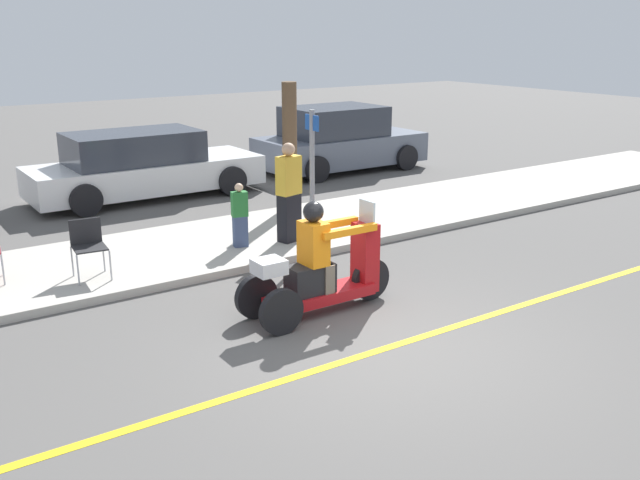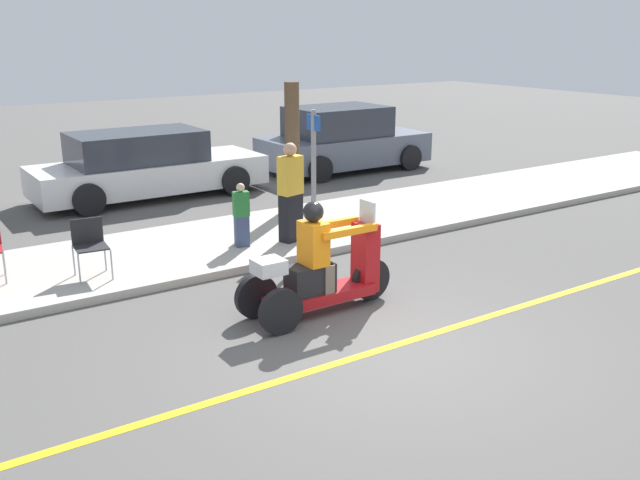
{
  "view_description": "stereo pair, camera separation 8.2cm",
  "coord_description": "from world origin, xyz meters",
  "px_view_note": "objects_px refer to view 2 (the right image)",
  "views": [
    {
      "loc": [
        -4.85,
        -5.75,
        3.55
      ],
      "look_at": [
        -0.02,
        1.32,
        0.98
      ],
      "focal_mm": 40.0,
      "sensor_mm": 36.0,
      "label": 1
    },
    {
      "loc": [
        -4.78,
        -5.79,
        3.55
      ],
      "look_at": [
        -0.02,
        1.32,
        0.98
      ],
      "focal_mm": 40.0,
      "sensor_mm": 36.0,
      "label": 2
    }
  ],
  "objects_px": {
    "folding_chair_set_back": "(89,242)",
    "tree_trunk": "(292,147)",
    "spectator_near_curb": "(241,216)",
    "motorcycle_trike": "(320,273)",
    "parked_car_lot_right": "(342,141)",
    "parked_car_lot_center": "(146,166)",
    "spectator_with_child": "(291,194)",
    "street_sign": "(314,174)"
  },
  "relations": [
    {
      "from": "motorcycle_trike",
      "to": "spectator_with_child",
      "type": "bearing_deg",
      "value": 66.05
    },
    {
      "from": "motorcycle_trike",
      "to": "tree_trunk",
      "type": "bearing_deg",
      "value": 62.34
    },
    {
      "from": "tree_trunk",
      "to": "motorcycle_trike",
      "type": "bearing_deg",
      "value": -117.66
    },
    {
      "from": "motorcycle_trike",
      "to": "folding_chair_set_back",
      "type": "xyz_separation_m",
      "value": [
        -2.12,
        2.72,
        0.09
      ]
    },
    {
      "from": "spectator_with_child",
      "to": "tree_trunk",
      "type": "xyz_separation_m",
      "value": [
        1.16,
        1.83,
        0.43
      ]
    },
    {
      "from": "motorcycle_trike",
      "to": "parked_car_lot_center",
      "type": "relative_size",
      "value": 0.44
    },
    {
      "from": "parked_car_lot_center",
      "to": "motorcycle_trike",
      "type": "bearing_deg",
      "value": -93.8
    },
    {
      "from": "spectator_with_child",
      "to": "tree_trunk",
      "type": "bearing_deg",
      "value": 57.49
    },
    {
      "from": "spectator_with_child",
      "to": "parked_car_lot_right",
      "type": "bearing_deg",
      "value": 47.34
    },
    {
      "from": "parked_car_lot_center",
      "to": "street_sign",
      "type": "relative_size",
      "value": 2.22
    },
    {
      "from": "parked_car_lot_right",
      "to": "folding_chair_set_back",
      "type": "bearing_deg",
      "value": -148.3
    },
    {
      "from": "spectator_with_child",
      "to": "tree_trunk",
      "type": "height_order",
      "value": "tree_trunk"
    },
    {
      "from": "spectator_near_curb",
      "to": "spectator_with_child",
      "type": "distance_m",
      "value": 0.89
    },
    {
      "from": "motorcycle_trike",
      "to": "spectator_near_curb",
      "type": "xyz_separation_m",
      "value": [
        0.34,
        2.78,
        0.09
      ]
    },
    {
      "from": "parked_car_lot_right",
      "to": "parked_car_lot_center",
      "type": "relative_size",
      "value": 0.87
    },
    {
      "from": "spectator_near_curb",
      "to": "street_sign",
      "type": "xyz_separation_m",
      "value": [
        0.96,
        -0.65,
        0.69
      ]
    },
    {
      "from": "parked_car_lot_right",
      "to": "street_sign",
      "type": "bearing_deg",
      "value": -129.2
    },
    {
      "from": "motorcycle_trike",
      "to": "spectator_near_curb",
      "type": "bearing_deg",
      "value": 83.12
    },
    {
      "from": "motorcycle_trike",
      "to": "spectator_with_child",
      "type": "distance_m",
      "value": 2.87
    },
    {
      "from": "spectator_near_curb",
      "to": "spectator_with_child",
      "type": "height_order",
      "value": "spectator_with_child"
    },
    {
      "from": "motorcycle_trike",
      "to": "tree_trunk",
      "type": "height_order",
      "value": "tree_trunk"
    },
    {
      "from": "spectator_with_child",
      "to": "street_sign",
      "type": "relative_size",
      "value": 0.75
    },
    {
      "from": "spectator_near_curb",
      "to": "street_sign",
      "type": "height_order",
      "value": "street_sign"
    },
    {
      "from": "motorcycle_trike",
      "to": "parked_car_lot_right",
      "type": "distance_m",
      "value": 9.51
    },
    {
      "from": "folding_chair_set_back",
      "to": "tree_trunk",
      "type": "height_order",
      "value": "tree_trunk"
    },
    {
      "from": "spectator_with_child",
      "to": "parked_car_lot_right",
      "type": "height_order",
      "value": "spectator_with_child"
    },
    {
      "from": "motorcycle_trike",
      "to": "spectator_near_curb",
      "type": "relative_size",
      "value": 2.07
    },
    {
      "from": "tree_trunk",
      "to": "street_sign",
      "type": "distance_m",
      "value": 2.51
    },
    {
      "from": "folding_chair_set_back",
      "to": "tree_trunk",
      "type": "relative_size",
      "value": 0.34
    },
    {
      "from": "parked_car_lot_center",
      "to": "tree_trunk",
      "type": "relative_size",
      "value": 2.01
    },
    {
      "from": "parked_car_lot_center",
      "to": "street_sign",
      "type": "height_order",
      "value": "street_sign"
    },
    {
      "from": "parked_car_lot_center",
      "to": "tree_trunk",
      "type": "bearing_deg",
      "value": -59.03
    },
    {
      "from": "spectator_near_curb",
      "to": "spectator_with_child",
      "type": "relative_size",
      "value": 0.64
    },
    {
      "from": "parked_car_lot_right",
      "to": "street_sign",
      "type": "distance_m",
      "value": 7.05
    },
    {
      "from": "spectator_with_child",
      "to": "street_sign",
      "type": "xyz_separation_m",
      "value": [
        0.14,
        -0.47,
        0.41
      ]
    },
    {
      "from": "spectator_with_child",
      "to": "folding_chair_set_back",
      "type": "relative_size",
      "value": 2.0
    },
    {
      "from": "spectator_near_curb",
      "to": "tree_trunk",
      "type": "xyz_separation_m",
      "value": [
        1.98,
        1.64,
        0.72
      ]
    },
    {
      "from": "spectator_near_curb",
      "to": "folding_chair_set_back",
      "type": "distance_m",
      "value": 2.45
    },
    {
      "from": "parked_car_lot_center",
      "to": "spectator_near_curb",
      "type": "bearing_deg",
      "value": -91.96
    },
    {
      "from": "parked_car_lot_right",
      "to": "spectator_with_child",
      "type": "bearing_deg",
      "value": -132.66
    },
    {
      "from": "spectator_with_child",
      "to": "parked_car_lot_center",
      "type": "distance_m",
      "value": 4.91
    },
    {
      "from": "spectator_near_curb",
      "to": "motorcycle_trike",
      "type": "bearing_deg",
      "value": -96.88
    }
  ]
}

